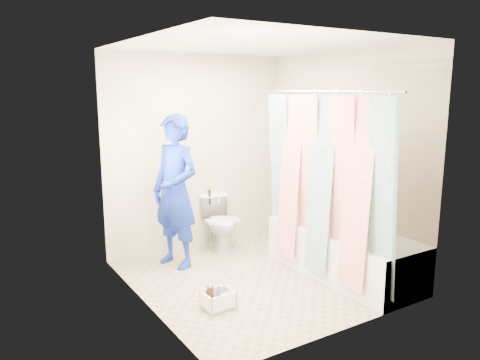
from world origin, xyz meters
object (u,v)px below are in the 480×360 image
bathtub (343,251)px  toilet (220,223)px  plumber (175,192)px  cleaning_caddy (219,300)px

bathtub → toilet: size_ratio=2.65×
plumber → cleaning_caddy: size_ratio=6.13×
bathtub → cleaning_caddy: (-1.51, 0.02, -0.19)m
bathtub → plumber: size_ratio=1.02×
toilet → cleaning_caddy: (-0.82, -1.43, -0.25)m
plumber → cleaning_caddy: (-0.13, -1.20, -0.78)m
toilet → cleaning_caddy: size_ratio=2.37×
toilet → plumber: bearing=-151.5°
toilet → plumber: (-0.69, -0.23, 0.53)m
plumber → cleaning_caddy: plumber is taller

